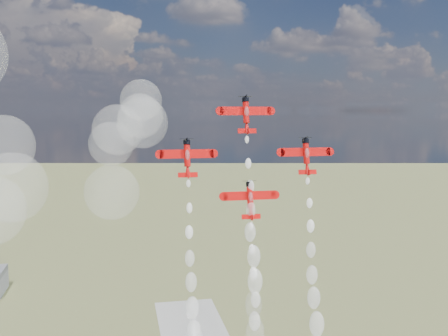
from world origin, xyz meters
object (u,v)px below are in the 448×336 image
plane_lead (246,114)px  plane_right (306,155)px  plane_slot (250,199)px  plane_left (187,157)px

plane_lead → plane_right: bearing=-8.6°
plane_right → plane_slot: bearing=-171.4°
plane_lead → plane_left: bearing=-171.4°
plane_lead → plane_left: size_ratio=1.00×
plane_slot → plane_right: bearing=8.6°
plane_slot → plane_left: bearing=171.4°
plane_right → plane_slot: (-14.99, -2.26, -10.24)m
plane_right → plane_slot: 18.29m
plane_left → plane_right: size_ratio=1.00×
plane_left → plane_slot: (14.99, -2.26, -10.24)m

